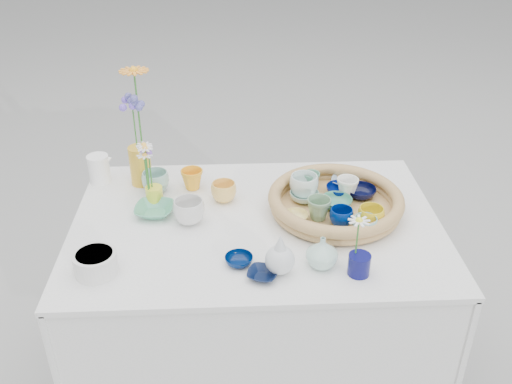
{
  "coord_description": "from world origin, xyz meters",
  "views": [
    {
      "loc": [
        -0.08,
        -1.64,
        1.84
      ],
      "look_at": [
        0.0,
        0.02,
        0.87
      ],
      "focal_mm": 40.0,
      "sensor_mm": 36.0,
      "label": 1
    }
  ],
  "objects_px": {
    "display_table": "(256,377)",
    "wicker_tray": "(335,202)",
    "tall_vase_yellow": "(140,165)",
    "bud_vase_seafoam": "(322,252)"
  },
  "relations": [
    {
      "from": "wicker_tray",
      "to": "bud_vase_seafoam",
      "type": "xyz_separation_m",
      "value": [
        -0.09,
        -0.31,
        0.01
      ]
    },
    {
      "from": "display_table",
      "to": "bud_vase_seafoam",
      "type": "height_order",
      "value": "bud_vase_seafoam"
    },
    {
      "from": "display_table",
      "to": "wicker_tray",
      "type": "distance_m",
      "value": 0.85
    },
    {
      "from": "wicker_tray",
      "to": "tall_vase_yellow",
      "type": "relative_size",
      "value": 3.12
    },
    {
      "from": "bud_vase_seafoam",
      "to": "wicker_tray",
      "type": "bearing_deg",
      "value": 73.06
    },
    {
      "from": "display_table",
      "to": "bud_vase_seafoam",
      "type": "relative_size",
      "value": 12.34
    },
    {
      "from": "display_table",
      "to": "tall_vase_yellow",
      "type": "height_order",
      "value": "tall_vase_yellow"
    },
    {
      "from": "wicker_tray",
      "to": "bud_vase_seafoam",
      "type": "height_order",
      "value": "bud_vase_seafoam"
    },
    {
      "from": "tall_vase_yellow",
      "to": "wicker_tray",
      "type": "bearing_deg",
      "value": -18.73
    },
    {
      "from": "display_table",
      "to": "tall_vase_yellow",
      "type": "relative_size",
      "value": 8.29
    }
  ]
}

